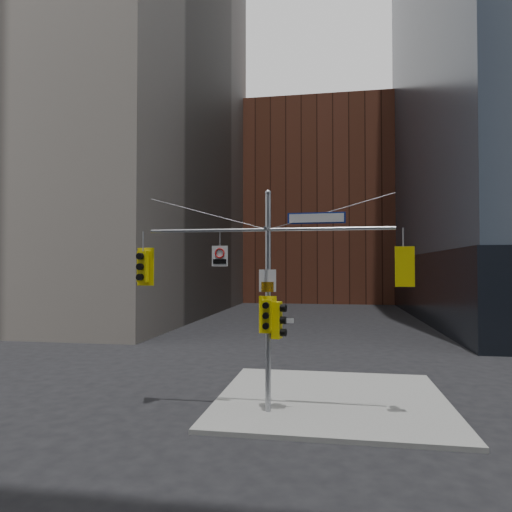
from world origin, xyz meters
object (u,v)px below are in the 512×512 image
(traffic_light_east_arm, at_px, (403,267))
(regulatory_sign_arm, at_px, (220,255))
(traffic_light_pole_front, at_px, (267,315))
(traffic_light_pole_side, at_px, (278,320))
(signal_assembly, at_px, (268,278))
(traffic_light_west_arm, at_px, (143,267))
(street_sign_blade, at_px, (316,218))

(traffic_light_east_arm, xyz_separation_m, regulatory_sign_arm, (-5.82, -0.02, 0.37))
(traffic_light_east_arm, bearing_deg, traffic_light_pole_front, -2.77)
(traffic_light_pole_side, bearing_deg, traffic_light_pole_front, 139.05)
(signal_assembly, height_order, traffic_light_pole_front, signal_assembly)
(traffic_light_west_arm, relative_size, traffic_light_pole_side, 1.11)
(signal_assembly, height_order, street_sign_blade, signal_assembly)
(traffic_light_east_arm, bearing_deg, regulatory_sign_arm, -6.20)
(traffic_light_pole_front, bearing_deg, regulatory_sign_arm, 173.22)
(traffic_light_pole_front, bearing_deg, traffic_light_east_arm, 5.62)
(signal_assembly, relative_size, traffic_light_west_arm, 6.15)
(traffic_light_east_arm, height_order, traffic_light_pole_front, traffic_light_east_arm)
(traffic_light_pole_front, distance_m, street_sign_blade, 3.47)
(signal_assembly, relative_size, street_sign_blade, 4.35)
(traffic_light_pole_side, xyz_separation_m, traffic_light_pole_front, (-0.33, -0.27, 0.18))
(street_sign_blade, bearing_deg, traffic_light_east_arm, 1.86)
(signal_assembly, relative_size, regulatory_sign_arm, 11.80)
(traffic_light_west_arm, relative_size, regulatory_sign_arm, 1.92)
(regulatory_sign_arm, bearing_deg, traffic_light_east_arm, 3.00)
(signal_assembly, distance_m, traffic_light_pole_side, 1.38)
(street_sign_blade, relative_size, regulatory_sign_arm, 2.72)
(traffic_light_east_arm, bearing_deg, traffic_light_west_arm, -6.49)
(traffic_light_east_arm, height_order, regulatory_sign_arm, regulatory_sign_arm)
(street_sign_blade, distance_m, regulatory_sign_arm, 3.37)
(traffic_light_east_arm, distance_m, traffic_light_pole_front, 4.50)
(regulatory_sign_arm, bearing_deg, signal_assembly, 3.51)
(traffic_light_pole_side, xyz_separation_m, street_sign_blade, (1.23, 0.00, 3.27))
(traffic_light_west_arm, height_order, traffic_light_pole_side, traffic_light_west_arm)
(traffic_light_west_arm, xyz_separation_m, regulatory_sign_arm, (2.69, -0.03, 0.37))
(signal_assembly, xyz_separation_m, street_sign_blade, (1.56, 0.00, 1.93))
(signal_assembly, height_order, traffic_light_pole_side, signal_assembly)
(traffic_light_west_arm, distance_m, traffic_light_pole_front, 4.57)
(traffic_light_west_arm, height_order, traffic_light_east_arm, traffic_light_west_arm)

